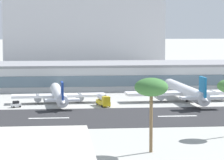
{
  "coord_description": "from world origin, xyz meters",
  "views": [
    {
      "loc": [
        -36.7,
        -170.64,
        29.28
      ],
      "look_at": [
        -17.55,
        28.1,
        8.42
      ],
      "focal_mm": 93.07,
      "sensor_mm": 36.0,
      "label": 1
    }
  ],
  "objects_px": {
    "terminal_building": "(107,75)",
    "service_fuel_truck_0": "(103,100)",
    "airliner_navy_tail_gate_0": "(59,95)",
    "service_baggage_tug_1": "(16,104)",
    "palm_tree_2": "(151,88)",
    "distant_hotel_block": "(84,31)",
    "airliner_blue_tail_gate_1": "(187,92)"
  },
  "relations": [
    {
      "from": "terminal_building",
      "to": "service_fuel_truck_0",
      "type": "height_order",
      "value": "terminal_building"
    },
    {
      "from": "service_fuel_truck_0",
      "to": "airliner_navy_tail_gate_0",
      "type": "bearing_deg",
      "value": -130.58
    },
    {
      "from": "service_baggage_tug_1",
      "to": "palm_tree_2",
      "type": "relative_size",
      "value": 0.22
    },
    {
      "from": "airliner_navy_tail_gate_0",
      "to": "service_fuel_truck_0",
      "type": "distance_m",
      "value": 16.94
    },
    {
      "from": "distant_hotel_block",
      "to": "palm_tree_2",
      "type": "height_order",
      "value": "distant_hotel_block"
    },
    {
      "from": "palm_tree_2",
      "to": "airliner_blue_tail_gate_1",
      "type": "bearing_deg",
      "value": 71.72
    },
    {
      "from": "palm_tree_2",
      "to": "terminal_building",
      "type": "bearing_deg",
      "value": 89.46
    },
    {
      "from": "airliner_navy_tail_gate_0",
      "to": "service_baggage_tug_1",
      "type": "xyz_separation_m",
      "value": [
        -14.39,
        -8.21,
        -1.92
      ]
    },
    {
      "from": "distant_hotel_block",
      "to": "service_baggage_tug_1",
      "type": "distance_m",
      "value": 177.27
    },
    {
      "from": "distant_hotel_block",
      "to": "service_fuel_truck_0",
      "type": "height_order",
      "value": "distant_hotel_block"
    },
    {
      "from": "service_baggage_tug_1",
      "to": "palm_tree_2",
      "type": "height_order",
      "value": "palm_tree_2"
    },
    {
      "from": "service_baggage_tug_1",
      "to": "distant_hotel_block",
      "type": "bearing_deg",
      "value": -126.96
    },
    {
      "from": "airliner_navy_tail_gate_0",
      "to": "distant_hotel_block",
      "type": "bearing_deg",
      "value": -9.27
    },
    {
      "from": "distant_hotel_block",
      "to": "airliner_navy_tail_gate_0",
      "type": "xyz_separation_m",
      "value": [
        -16.64,
        -165.07,
        -18.92
      ]
    },
    {
      "from": "terminal_building",
      "to": "distant_hotel_block",
      "type": "relative_size",
      "value": 1.45
    },
    {
      "from": "airliner_blue_tail_gate_1",
      "to": "service_fuel_truck_0",
      "type": "bearing_deg",
      "value": 101.37
    },
    {
      "from": "distant_hotel_block",
      "to": "service_fuel_truck_0",
      "type": "xyz_separation_m",
      "value": [
        -1.7,
        -172.98,
        -19.86
      ]
    },
    {
      "from": "distant_hotel_block",
      "to": "airliner_navy_tail_gate_0",
      "type": "bearing_deg",
      "value": -95.76
    },
    {
      "from": "terminal_building",
      "to": "palm_tree_2",
      "type": "height_order",
      "value": "palm_tree_2"
    },
    {
      "from": "distant_hotel_block",
      "to": "service_baggage_tug_1",
      "type": "height_order",
      "value": "distant_hotel_block"
    },
    {
      "from": "airliner_navy_tail_gate_0",
      "to": "service_fuel_truck_0",
      "type": "height_order",
      "value": "airliner_navy_tail_gate_0"
    },
    {
      "from": "distant_hotel_block",
      "to": "palm_tree_2",
      "type": "bearing_deg",
      "value": -89.23
    },
    {
      "from": "airliner_navy_tail_gate_0",
      "to": "airliner_blue_tail_gate_1",
      "type": "xyz_separation_m",
      "value": [
        45.54,
        0.05,
        0.45
      ]
    },
    {
      "from": "terminal_building",
      "to": "airliner_blue_tail_gate_1",
      "type": "xyz_separation_m",
      "value": [
        24.48,
        -45.33,
        -1.96
      ]
    },
    {
      "from": "airliner_navy_tail_gate_0",
      "to": "terminal_building",
      "type": "bearing_deg",
      "value": -28.41
    },
    {
      "from": "service_fuel_truck_0",
      "to": "palm_tree_2",
      "type": "relative_size",
      "value": 0.53
    },
    {
      "from": "terminal_building",
      "to": "service_baggage_tug_1",
      "type": "xyz_separation_m",
      "value": [
        -35.45,
        -53.59,
        -4.33
      ]
    },
    {
      "from": "distant_hotel_block",
      "to": "service_baggage_tug_1",
      "type": "relative_size",
      "value": 27.53
    },
    {
      "from": "distant_hotel_block",
      "to": "palm_tree_2",
      "type": "distance_m",
      "value": 242.75
    },
    {
      "from": "distant_hotel_block",
      "to": "terminal_building",
      "type": "bearing_deg",
      "value": -87.88
    },
    {
      "from": "airliner_navy_tail_gate_0",
      "to": "service_baggage_tug_1",
      "type": "bearing_deg",
      "value": 116.21
    },
    {
      "from": "terminal_building",
      "to": "service_baggage_tug_1",
      "type": "relative_size",
      "value": 40.02
    }
  ]
}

